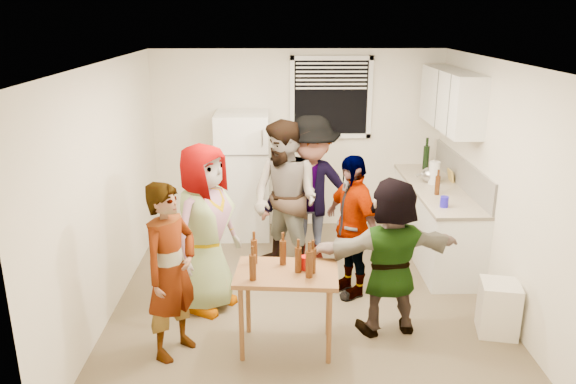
{
  "coord_description": "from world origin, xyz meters",
  "views": [
    {
      "loc": [
        -0.29,
        -5.45,
        2.95
      ],
      "look_at": [
        -0.18,
        0.19,
        1.15
      ],
      "focal_mm": 35.0,
      "sensor_mm": 36.0,
      "label": 1
    }
  ],
  "objects_px": {
    "refrigerator": "(243,175)",
    "guest_orange": "(386,329)",
    "blue_cup": "(444,207)",
    "kettle": "(429,182)",
    "guest_back_left": "(286,271)",
    "serving_table": "(287,346)",
    "guest_grey": "(209,306)",
    "guest_black": "(349,292)",
    "beer_bottle_counter": "(437,195)",
    "trash_bin": "(498,309)",
    "wine_bottle": "(425,169)",
    "beer_bottle_table": "(309,277)",
    "red_cup": "(305,269)",
    "guest_back_right": "(310,262)",
    "guest_stripe": "(177,351)"
  },
  "relations": [
    {
      "from": "refrigerator",
      "to": "guest_orange",
      "type": "height_order",
      "value": "refrigerator"
    },
    {
      "from": "blue_cup",
      "to": "guest_orange",
      "type": "height_order",
      "value": "blue_cup"
    },
    {
      "from": "kettle",
      "to": "guest_back_left",
      "type": "relative_size",
      "value": 0.14
    },
    {
      "from": "serving_table",
      "to": "guest_grey",
      "type": "xyz_separation_m",
      "value": [
        -0.81,
        0.78,
        0.0
      ]
    },
    {
      "from": "guest_back_left",
      "to": "guest_black",
      "type": "relative_size",
      "value": 1.16
    },
    {
      "from": "blue_cup",
      "to": "guest_orange",
      "type": "relative_size",
      "value": 0.08
    },
    {
      "from": "kettle",
      "to": "beer_bottle_counter",
      "type": "relative_size",
      "value": 1.13
    },
    {
      "from": "refrigerator",
      "to": "guest_back_left",
      "type": "relative_size",
      "value": 0.93
    },
    {
      "from": "refrigerator",
      "to": "guest_black",
      "type": "bearing_deg",
      "value": -54.57
    },
    {
      "from": "trash_bin",
      "to": "guest_black",
      "type": "xyz_separation_m",
      "value": [
        -1.32,
        0.85,
        -0.25
      ]
    },
    {
      "from": "refrigerator",
      "to": "guest_orange",
      "type": "bearing_deg",
      "value": -58.98
    },
    {
      "from": "beer_bottle_counter",
      "to": "guest_black",
      "type": "bearing_deg",
      "value": -147.17
    },
    {
      "from": "wine_bottle",
      "to": "blue_cup",
      "type": "xyz_separation_m",
      "value": [
        -0.19,
        -1.58,
        0.0
      ]
    },
    {
      "from": "beer_bottle_table",
      "to": "guest_orange",
      "type": "height_order",
      "value": "beer_bottle_table"
    },
    {
      "from": "beer_bottle_counter",
      "to": "red_cup",
      "type": "distance_m",
      "value": 2.38
    },
    {
      "from": "wine_bottle",
      "to": "serving_table",
      "type": "bearing_deg",
      "value": -124.18
    },
    {
      "from": "blue_cup",
      "to": "trash_bin",
      "type": "distance_m",
      "value": 1.31
    },
    {
      "from": "guest_back_right",
      "to": "red_cup",
      "type": "bearing_deg",
      "value": -95.3
    },
    {
      "from": "beer_bottle_counter",
      "to": "guest_back_left",
      "type": "distance_m",
      "value": 2.02
    },
    {
      "from": "guest_back_right",
      "to": "guest_grey",
      "type": "bearing_deg",
      "value": -137.13
    },
    {
      "from": "beer_bottle_counter",
      "to": "refrigerator",
      "type": "bearing_deg",
      "value": 155.98
    },
    {
      "from": "guest_back_left",
      "to": "guest_orange",
      "type": "xyz_separation_m",
      "value": [
        0.97,
        -1.3,
        0.0
      ]
    },
    {
      "from": "wine_bottle",
      "to": "beer_bottle_table",
      "type": "distance_m",
      "value": 3.49
    },
    {
      "from": "beer_bottle_counter",
      "to": "guest_orange",
      "type": "relative_size",
      "value": 0.15
    },
    {
      "from": "guest_grey",
      "to": "refrigerator",
      "type": "bearing_deg",
      "value": 25.06
    },
    {
      "from": "blue_cup",
      "to": "beer_bottle_counter",
      "type": "bearing_deg",
      "value": 84.42
    },
    {
      "from": "beer_bottle_counter",
      "to": "guest_back_right",
      "type": "bearing_deg",
      "value": 176.78
    },
    {
      "from": "red_cup",
      "to": "guest_back_right",
      "type": "xyz_separation_m",
      "value": [
        0.15,
        1.8,
        -0.77
      ]
    },
    {
      "from": "trash_bin",
      "to": "beer_bottle_table",
      "type": "xyz_separation_m",
      "value": [
        -1.84,
        -0.32,
        0.52
      ]
    },
    {
      "from": "red_cup",
      "to": "guest_stripe",
      "type": "height_order",
      "value": "red_cup"
    },
    {
      "from": "kettle",
      "to": "guest_stripe",
      "type": "relative_size",
      "value": 0.16
    },
    {
      "from": "wine_bottle",
      "to": "red_cup",
      "type": "bearing_deg",
      "value": -122.21
    },
    {
      "from": "wine_bottle",
      "to": "trash_bin",
      "type": "height_order",
      "value": "wine_bottle"
    },
    {
      "from": "guest_grey",
      "to": "guest_black",
      "type": "xyz_separation_m",
      "value": [
        1.52,
        0.27,
        0.0
      ]
    },
    {
      "from": "guest_grey",
      "to": "guest_orange",
      "type": "height_order",
      "value": "guest_grey"
    },
    {
      "from": "kettle",
      "to": "guest_back_left",
      "type": "bearing_deg",
      "value": -162.24
    },
    {
      "from": "kettle",
      "to": "serving_table",
      "type": "xyz_separation_m",
      "value": [
        -1.86,
        -2.28,
        -0.9
      ]
    },
    {
      "from": "refrigerator",
      "to": "guest_back_left",
      "type": "xyz_separation_m",
      "value": [
        0.55,
        -1.22,
        -0.85
      ]
    },
    {
      "from": "trash_bin",
      "to": "beer_bottle_table",
      "type": "relative_size",
      "value": 2.15
    },
    {
      "from": "guest_stripe",
      "to": "guest_back_left",
      "type": "bearing_deg",
      "value": -0.13
    },
    {
      "from": "trash_bin",
      "to": "guest_orange",
      "type": "height_order",
      "value": "trash_bin"
    },
    {
      "from": "serving_table",
      "to": "guest_grey",
      "type": "distance_m",
      "value": 1.12
    },
    {
      "from": "guest_back_right",
      "to": "guest_orange",
      "type": "relative_size",
      "value": 1.18
    },
    {
      "from": "serving_table",
      "to": "guest_stripe",
      "type": "relative_size",
      "value": 0.56
    },
    {
      "from": "blue_cup",
      "to": "serving_table",
      "type": "distance_m",
      "value": 2.38
    },
    {
      "from": "guest_grey",
      "to": "guest_orange",
      "type": "bearing_deg",
      "value": -72.83
    },
    {
      "from": "blue_cup",
      "to": "refrigerator",
      "type": "bearing_deg",
      "value": 147.01
    },
    {
      "from": "beer_bottle_counter",
      "to": "guest_back_right",
      "type": "xyz_separation_m",
      "value": [
        -1.49,
        0.08,
        -0.9
      ]
    },
    {
      "from": "blue_cup",
      "to": "guest_back_right",
      "type": "xyz_separation_m",
      "value": [
        -1.45,
        0.53,
        -0.9
      ]
    },
    {
      "from": "trash_bin",
      "to": "guest_grey",
      "type": "relative_size",
      "value": 0.3
    }
  ]
}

